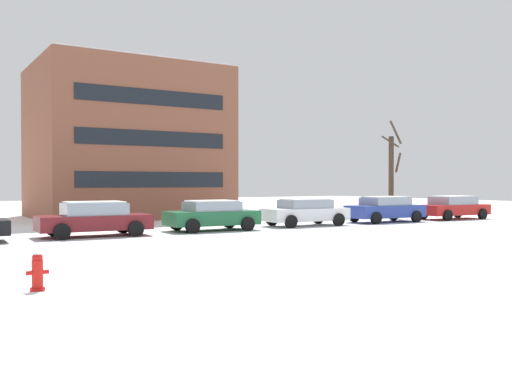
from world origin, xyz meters
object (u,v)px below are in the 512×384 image
Objects in this scene: fire_hydrant at (37,271)px; parked_car_blue at (385,209)px; parked_car_green at (212,215)px; parked_car_maroon at (94,219)px; parked_car_white at (305,212)px; parked_car_red at (453,207)px.

parked_car_blue is at bearing 28.46° from fire_hydrant.
fire_hydrant is 14.74m from parked_car_green.
parked_car_maroon reaches higher than parked_car_green.
parked_car_blue is (16.15, -0.01, 0.01)m from parked_car_maroon.
parked_car_blue reaches higher than parked_car_maroon.
parked_car_maroon is 1.01× the size of parked_car_white.
parked_car_green is (5.38, 0.03, -0.01)m from parked_car_maroon.
fire_hydrant is at bearing -157.10° from parked_car_red.
parked_car_red is (5.38, -0.17, -0.02)m from parked_car_blue.
parked_car_blue is at bearing -0.03° from parked_car_maroon.
parked_car_red is at bearing -0.73° from parked_car_green.
fire_hydrant is 0.19× the size of parked_car_green.
fire_hydrant is 0.17× the size of parked_car_red.
parked_car_white is at bearing 0.83° from parked_car_maroon.
parked_car_blue is at bearing -1.75° from parked_car_white.
parked_car_blue is 5.39m from parked_car_red.
parked_car_blue is (20.45, 11.08, 0.34)m from fire_hydrant.
parked_car_maroon is at bearing -179.17° from parked_car_white.
fire_hydrant is 23.26m from parked_car_blue.
parked_car_green reaches higher than fire_hydrant.
fire_hydrant is at bearing -143.25° from parked_car_white.
parked_car_red is (10.77, -0.34, 0.01)m from parked_car_white.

